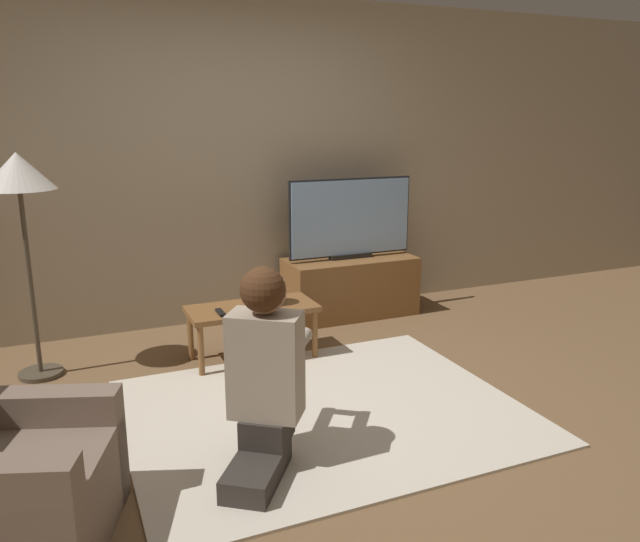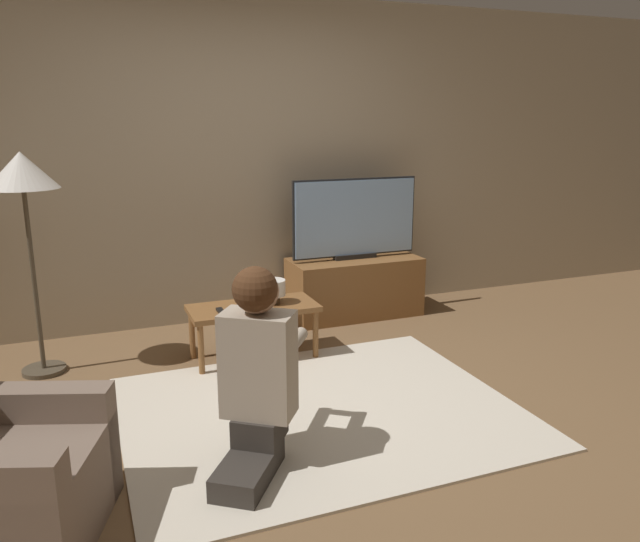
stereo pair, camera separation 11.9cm
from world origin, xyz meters
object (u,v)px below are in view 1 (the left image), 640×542
at_px(table_lamp, 271,290).
at_px(coffee_table, 252,313).
at_px(tv, 351,218).
at_px(person_kneeling, 265,367).
at_px(floor_lamp, 19,184).

bearing_deg(table_lamp, coffee_table, -179.63).
xyz_separation_m(tv, coffee_table, (-1.07, -0.66, -0.50)).
xyz_separation_m(tv, person_kneeling, (-1.43, -2.01, -0.32)).
bearing_deg(person_kneeling, tv, -89.95).
relative_size(tv, table_lamp, 6.10).
xyz_separation_m(tv, floor_lamp, (-2.45, -0.37, 0.42)).
xyz_separation_m(floor_lamp, person_kneeling, (1.03, -1.64, -0.74)).
relative_size(tv, coffee_table, 1.24).
bearing_deg(table_lamp, floor_lamp, 169.40).
bearing_deg(floor_lamp, coffee_table, -11.72).
xyz_separation_m(floor_lamp, table_lamp, (1.52, -0.29, -0.77)).
bearing_deg(coffee_table, person_kneeling, -104.61).
bearing_deg(tv, floor_lamp, -171.44).
height_order(tv, table_lamp, tv).
relative_size(floor_lamp, person_kneeling, 1.47).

